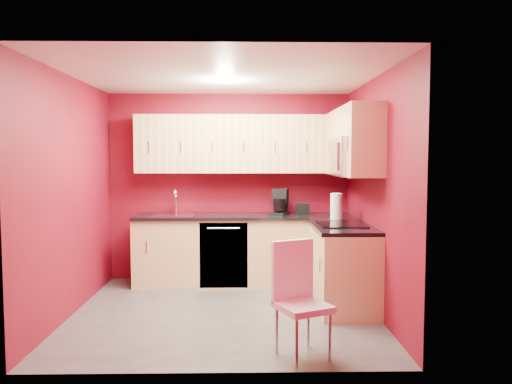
{
  "coord_description": "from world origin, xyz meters",
  "views": [
    {
      "loc": [
        0.23,
        -5.23,
        1.65
      ],
      "look_at": [
        0.35,
        0.55,
        1.25
      ],
      "focal_mm": 35.0,
      "sensor_mm": 36.0,
      "label": 1
    }
  ],
  "objects_px": {
    "coffee_maker": "(279,202)",
    "dining_chair": "(303,300)",
    "microwave": "(353,157)",
    "napkin_holder": "(303,209)",
    "sink": "(174,212)",
    "paper_towel": "(336,207)"
  },
  "relations": [
    {
      "from": "sink",
      "to": "coffee_maker",
      "type": "relative_size",
      "value": 1.56
    },
    {
      "from": "coffee_maker",
      "to": "microwave",
      "type": "bearing_deg",
      "value": -32.26
    },
    {
      "from": "napkin_holder",
      "to": "dining_chair",
      "type": "relative_size",
      "value": 0.16
    },
    {
      "from": "dining_chair",
      "to": "coffee_maker",
      "type": "bearing_deg",
      "value": 66.45
    },
    {
      "from": "dining_chair",
      "to": "sink",
      "type": "bearing_deg",
      "value": 95.53
    },
    {
      "from": "napkin_holder",
      "to": "paper_towel",
      "type": "height_order",
      "value": "paper_towel"
    },
    {
      "from": "microwave",
      "to": "coffee_maker",
      "type": "distance_m",
      "value": 1.37
    },
    {
      "from": "napkin_holder",
      "to": "microwave",
      "type": "bearing_deg",
      "value": -66.52
    },
    {
      "from": "microwave",
      "to": "coffee_maker",
      "type": "bearing_deg",
      "value": 126.73
    },
    {
      "from": "microwave",
      "to": "napkin_holder",
      "type": "xyz_separation_m",
      "value": [
        -0.43,
        0.99,
        -0.67
      ]
    },
    {
      "from": "napkin_holder",
      "to": "paper_towel",
      "type": "bearing_deg",
      "value": -61.44
    },
    {
      "from": "coffee_maker",
      "to": "napkin_holder",
      "type": "bearing_deg",
      "value": 19.68
    },
    {
      "from": "microwave",
      "to": "sink",
      "type": "height_order",
      "value": "microwave"
    },
    {
      "from": "coffee_maker",
      "to": "dining_chair",
      "type": "xyz_separation_m",
      "value": [
        0.05,
        -2.39,
        -0.6
      ]
    },
    {
      "from": "coffee_maker",
      "to": "dining_chair",
      "type": "distance_m",
      "value": 2.47
    },
    {
      "from": "coffee_maker",
      "to": "napkin_holder",
      "type": "distance_m",
      "value": 0.33
    },
    {
      "from": "napkin_holder",
      "to": "paper_towel",
      "type": "xyz_separation_m",
      "value": [
        0.33,
        -0.6,
        0.08
      ]
    },
    {
      "from": "coffee_maker",
      "to": "sink",
      "type": "bearing_deg",
      "value": -159.36
    },
    {
      "from": "microwave",
      "to": "dining_chair",
      "type": "distance_m",
      "value": 1.96
    },
    {
      "from": "napkin_holder",
      "to": "dining_chair",
      "type": "xyz_separation_m",
      "value": [
        -0.27,
        -2.39,
        -0.51
      ]
    },
    {
      "from": "coffee_maker",
      "to": "dining_chair",
      "type": "height_order",
      "value": "coffee_maker"
    },
    {
      "from": "sink",
      "to": "coffee_maker",
      "type": "height_order",
      "value": "sink"
    }
  ]
}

